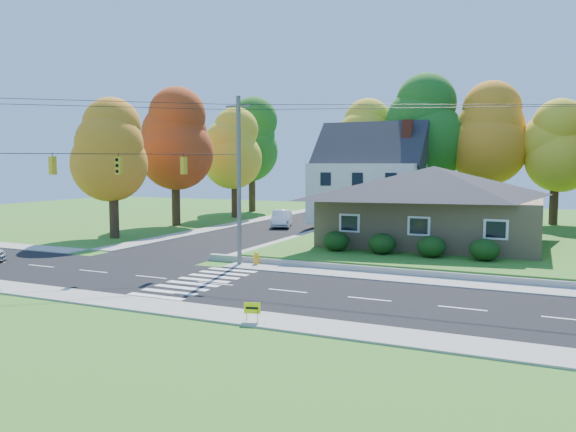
% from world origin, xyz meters
% --- Properties ---
extents(ground, '(120.00, 120.00, 0.00)m').
position_xyz_m(ground, '(0.00, 0.00, 0.00)').
color(ground, '#3D7923').
extents(road_main, '(90.00, 8.00, 0.02)m').
position_xyz_m(road_main, '(0.00, 0.00, 0.01)').
color(road_main, black).
rests_on(road_main, ground).
extents(road_cross, '(8.00, 44.00, 0.02)m').
position_xyz_m(road_cross, '(-8.00, 26.00, 0.01)').
color(road_cross, black).
rests_on(road_cross, ground).
extents(sidewalk_north, '(90.00, 2.00, 0.08)m').
position_xyz_m(sidewalk_north, '(0.00, 5.00, 0.04)').
color(sidewalk_north, '#9C9A90').
rests_on(sidewalk_north, ground).
extents(sidewalk_south, '(90.00, 2.00, 0.08)m').
position_xyz_m(sidewalk_south, '(0.00, -5.00, 0.04)').
color(sidewalk_south, '#9C9A90').
rests_on(sidewalk_south, ground).
extents(lawn, '(30.00, 30.00, 0.50)m').
position_xyz_m(lawn, '(13.00, 21.00, 0.25)').
color(lawn, '#3D7923').
rests_on(lawn, ground).
extents(ranch_house, '(14.60, 10.60, 5.40)m').
position_xyz_m(ranch_house, '(8.00, 16.00, 3.27)').
color(ranch_house, tan).
rests_on(ranch_house, lawn).
extents(colonial_house, '(10.40, 8.40, 9.60)m').
position_xyz_m(colonial_house, '(0.04, 28.00, 4.58)').
color(colonial_house, silver).
rests_on(colonial_house, lawn).
extents(hedge_row, '(10.70, 1.70, 1.27)m').
position_xyz_m(hedge_row, '(7.50, 9.80, 1.14)').
color(hedge_row, '#163A10').
rests_on(hedge_row, lawn).
extents(traffic_infrastructure, '(38.10, 10.66, 10.00)m').
position_xyz_m(traffic_infrastructure, '(-0.15, 1.35, 5.15)').
color(traffic_infrastructure, '#666059').
rests_on(traffic_infrastructure, ground).
extents(tree_lot_0, '(6.72, 6.72, 12.51)m').
position_xyz_m(tree_lot_0, '(-2.00, 34.00, 8.31)').
color(tree_lot_0, '#3F2A19').
rests_on(tree_lot_0, lawn).
extents(tree_lot_1, '(7.84, 7.84, 14.60)m').
position_xyz_m(tree_lot_1, '(4.00, 33.00, 9.61)').
color(tree_lot_1, '#3F2A19').
rests_on(tree_lot_1, lawn).
extents(tree_lot_2, '(7.28, 7.28, 13.56)m').
position_xyz_m(tree_lot_2, '(10.00, 34.00, 8.96)').
color(tree_lot_2, '#3F2A19').
rests_on(tree_lot_2, lawn).
extents(tree_lot_3, '(6.16, 6.16, 11.47)m').
position_xyz_m(tree_lot_3, '(16.00, 33.00, 7.65)').
color(tree_lot_3, '#3F2A19').
rests_on(tree_lot_3, lawn).
extents(tree_west_0, '(6.16, 6.16, 11.47)m').
position_xyz_m(tree_west_0, '(-17.00, 12.00, 7.15)').
color(tree_west_0, '#3F2A19').
rests_on(tree_west_0, ground).
extents(tree_west_1, '(7.28, 7.28, 13.56)m').
position_xyz_m(tree_west_1, '(-18.00, 22.00, 8.46)').
color(tree_west_1, '#3F2A19').
rests_on(tree_west_1, ground).
extents(tree_west_2, '(6.72, 6.72, 12.51)m').
position_xyz_m(tree_west_2, '(-17.00, 32.00, 7.81)').
color(tree_west_2, '#3F2A19').
rests_on(tree_west_2, ground).
extents(tree_west_3, '(7.84, 7.84, 14.60)m').
position_xyz_m(tree_west_3, '(-19.00, 40.00, 9.11)').
color(tree_west_3, '#3F2A19').
rests_on(tree_west_3, ground).
extents(white_car, '(3.32, 5.22, 1.62)m').
position_xyz_m(white_car, '(-7.79, 24.83, 0.83)').
color(white_car, silver).
rests_on(white_car, road_cross).
extents(fire_hydrant, '(0.47, 0.37, 0.82)m').
position_xyz_m(fire_hydrant, '(-0.53, 5.51, 0.39)').
color(fire_hydrant, '#FFB215').
rests_on(fire_hydrant, ground).
extents(yard_sign, '(0.63, 0.19, 0.80)m').
position_xyz_m(yard_sign, '(4.99, -5.47, 0.57)').
color(yard_sign, black).
rests_on(yard_sign, ground).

